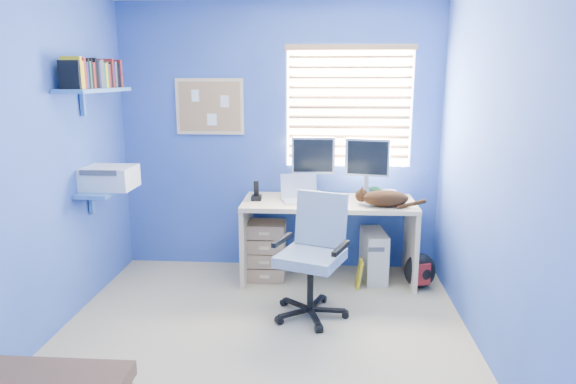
# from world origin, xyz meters

# --- Properties ---
(floor) EXTENTS (3.00, 3.20, 0.00)m
(floor) POSITION_xyz_m (0.00, 0.00, 0.00)
(floor) COLOR tan
(floor) RESTS_ON ground
(wall_back) EXTENTS (3.00, 0.01, 2.50)m
(wall_back) POSITION_xyz_m (0.00, 1.60, 1.25)
(wall_back) COLOR #3152A6
(wall_back) RESTS_ON ground
(wall_front) EXTENTS (3.00, 0.01, 2.50)m
(wall_front) POSITION_xyz_m (0.00, -1.60, 1.25)
(wall_front) COLOR #3152A6
(wall_front) RESTS_ON ground
(wall_left) EXTENTS (0.01, 3.20, 2.50)m
(wall_left) POSITION_xyz_m (-1.50, 0.00, 1.25)
(wall_left) COLOR #3152A6
(wall_left) RESTS_ON ground
(wall_right) EXTENTS (0.01, 3.20, 2.50)m
(wall_right) POSITION_xyz_m (1.50, 0.00, 1.25)
(wall_right) COLOR #3152A6
(wall_right) RESTS_ON ground
(desk) EXTENTS (1.53, 0.65, 0.74)m
(desk) POSITION_xyz_m (0.47, 1.26, 0.37)
(desk) COLOR #E2C284
(desk) RESTS_ON floor
(laptop) EXTENTS (0.39, 0.34, 0.22)m
(laptop) POSITION_xyz_m (0.23, 1.21, 0.85)
(laptop) COLOR silver
(laptop) RESTS_ON desk
(monitor_left) EXTENTS (0.41, 0.14, 0.54)m
(monitor_left) POSITION_xyz_m (0.33, 1.51, 1.01)
(monitor_left) COLOR silver
(monitor_left) RESTS_ON desk
(monitor_right) EXTENTS (0.42, 0.20, 0.54)m
(monitor_right) POSITION_xyz_m (0.82, 1.42, 1.01)
(monitor_right) COLOR silver
(monitor_right) RESTS_ON desk
(phone) EXTENTS (0.09, 0.11, 0.17)m
(phone) POSITION_xyz_m (-0.18, 1.24, 0.82)
(phone) COLOR black
(phone) RESTS_ON desk
(mug) EXTENTS (0.10, 0.09, 0.10)m
(mug) POSITION_xyz_m (0.89, 1.37, 0.79)
(mug) COLOR #1E623D
(mug) RESTS_ON desk
(cd_spindle) EXTENTS (0.13, 0.13, 0.07)m
(cd_spindle) POSITION_xyz_m (1.03, 1.41, 0.78)
(cd_spindle) COLOR silver
(cd_spindle) RESTS_ON desk
(cat) EXTENTS (0.43, 0.30, 0.14)m
(cat) POSITION_xyz_m (0.95, 1.08, 0.81)
(cat) COLOR black
(cat) RESTS_ON desk
(tower_pc) EXTENTS (0.24, 0.46, 0.45)m
(tower_pc) POSITION_xyz_m (0.89, 1.29, 0.23)
(tower_pc) COLOR beige
(tower_pc) RESTS_ON floor
(drawer_boxes) EXTENTS (0.35, 0.28, 0.54)m
(drawer_boxes) POSITION_xyz_m (-0.09, 1.23, 0.27)
(drawer_boxes) COLOR tan
(drawer_boxes) RESTS_ON floor
(yellow_book) EXTENTS (0.03, 0.17, 0.24)m
(yellow_book) POSITION_xyz_m (0.75, 1.09, 0.12)
(yellow_book) COLOR yellow
(yellow_book) RESTS_ON floor
(backpack) EXTENTS (0.31, 0.27, 0.32)m
(backpack) POSITION_xyz_m (1.28, 1.10, 0.16)
(backpack) COLOR black
(backpack) RESTS_ON floor
(office_chair) EXTENTS (0.71, 0.71, 0.94)m
(office_chair) POSITION_xyz_m (0.35, 0.53, 0.35)
(office_chair) COLOR black
(office_chair) RESTS_ON floor
(window_blinds) EXTENTS (1.15, 0.05, 1.10)m
(window_blinds) POSITION_xyz_m (0.65, 1.57, 1.55)
(window_blinds) COLOR white
(window_blinds) RESTS_ON ground
(corkboard) EXTENTS (0.64, 0.02, 0.52)m
(corkboard) POSITION_xyz_m (-0.65, 1.58, 1.55)
(corkboard) COLOR #E2C284
(corkboard) RESTS_ON ground
(wall_shelves) EXTENTS (0.42, 0.90, 1.05)m
(wall_shelves) POSITION_xyz_m (-1.35, 0.75, 1.43)
(wall_shelves) COLOR #4478BC
(wall_shelves) RESTS_ON ground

